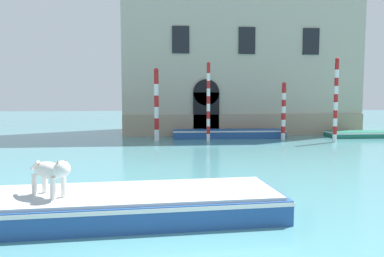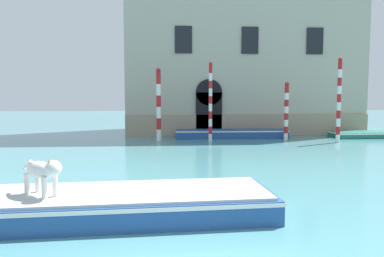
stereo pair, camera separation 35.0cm
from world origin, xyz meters
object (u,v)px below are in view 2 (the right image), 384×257
(mooring_pole_0, at_px, (286,111))
(mooring_pole_2, at_px, (339,100))
(boat_moored_near_palazzo, at_px, (231,134))
(mooring_pole_3, at_px, (210,102))
(mooring_pole_1, at_px, (159,104))
(boat_moored_far, at_px, (382,134))
(boat_foreground, at_px, (85,204))
(dog_on_deck, at_px, (43,171))

(mooring_pole_0, bearing_deg, mooring_pole_2, -31.17)
(boat_moored_near_palazzo, bearing_deg, mooring_pole_3, -132.11)
(mooring_pole_2, height_order, mooring_pole_3, mooring_pole_2)
(mooring_pole_1, bearing_deg, boat_moored_far, 3.20)
(boat_foreground, xyz_separation_m, mooring_pole_3, (4.24, 13.14, 1.95))
(boat_moored_far, xyz_separation_m, mooring_pole_2, (-3.98, -2.35, 2.17))
(boat_foreground, height_order, mooring_pole_1, mooring_pole_1)
(boat_foreground, distance_m, dog_on_deck, 1.13)
(boat_moored_near_palazzo, distance_m, boat_moored_far, 9.48)
(mooring_pole_1, bearing_deg, mooring_pole_3, -9.77)
(boat_moored_far, bearing_deg, mooring_pole_1, -177.07)
(boat_moored_near_palazzo, bearing_deg, mooring_pole_2, -24.72)
(boat_moored_near_palazzo, distance_m, mooring_pole_1, 4.89)
(dog_on_deck, xyz_separation_m, mooring_pole_3, (5.01, 13.39, 1.16))
(boat_moored_near_palazzo, height_order, mooring_pole_1, mooring_pole_1)
(boat_moored_near_palazzo, relative_size, mooring_pole_1, 1.65)
(mooring_pole_3, bearing_deg, dog_on_deck, -110.54)
(boat_foreground, xyz_separation_m, boat_moored_near_palazzo, (5.72, 14.72, -0.04))
(boat_moored_near_palazzo, distance_m, mooring_pole_2, 6.45)
(boat_moored_near_palazzo, distance_m, mooring_pole_3, 2.94)
(mooring_pole_0, bearing_deg, boat_moored_far, 7.73)
(dog_on_deck, xyz_separation_m, boat_moored_near_palazzo, (6.50, 14.97, -0.82))
(mooring_pole_1, bearing_deg, boat_moored_near_palazzo, 13.71)
(boat_moored_near_palazzo, relative_size, mooring_pole_0, 2.03)
(boat_foreground, distance_m, mooring_pole_3, 13.94)
(mooring_pole_0, distance_m, mooring_pole_2, 2.94)
(boat_moored_near_palazzo, height_order, mooring_pole_2, mooring_pole_2)
(mooring_pole_0, bearing_deg, dog_on_deck, -124.67)
(dog_on_deck, bearing_deg, mooring_pole_1, 121.23)
(boat_foreground, bearing_deg, dog_on_deck, -165.63)
(dog_on_deck, relative_size, mooring_pole_0, 0.29)
(mooring_pole_2, distance_m, mooring_pole_3, 7.06)
(boat_moored_far, relative_size, mooring_pole_1, 1.51)
(boat_moored_near_palazzo, height_order, mooring_pole_0, mooring_pole_0)
(boat_moored_near_palazzo, bearing_deg, boat_foreground, -110.20)
(boat_moored_far, distance_m, mooring_pole_3, 11.22)
(dog_on_deck, bearing_deg, mooring_pole_2, 85.52)
(boat_foreground, relative_size, boat_moored_near_palazzo, 1.19)
(boat_foreground, xyz_separation_m, boat_moored_far, (15.19, 14.42, -0.11))
(mooring_pole_0, xyz_separation_m, mooring_pole_3, (-4.53, -0.41, 0.54))
(dog_on_deck, xyz_separation_m, mooring_pole_0, (9.54, 13.79, 0.62))
(boat_foreground, distance_m, mooring_pole_2, 16.60)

